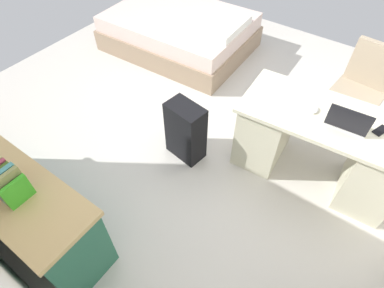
{
  "coord_description": "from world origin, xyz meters",
  "views": [
    {
      "loc": [
        -1.36,
        1.96,
        2.46
      ],
      "look_at": [
        -0.4,
        0.62,
        0.6
      ],
      "focal_mm": 29.22,
      "sensor_mm": 36.0,
      "label": 1
    }
  ],
  "objects": [
    {
      "name": "ground_plane",
      "position": [
        0.0,
        0.0,
        0.0
      ],
      "size": [
        5.42,
        5.42,
        0.0
      ],
      "primitive_type": "plane",
      "color": "beige"
    },
    {
      "name": "desk",
      "position": [
        -1.21,
        -0.18,
        0.38
      ],
      "size": [
        1.48,
        0.76,
        0.73
      ],
      "color": "beige",
      "rests_on": "ground_plane"
    },
    {
      "name": "office_chair",
      "position": [
        -1.28,
        -1.0,
        0.42
      ],
      "size": [
        0.52,
        0.52,
        0.94
      ],
      "color": "black",
      "rests_on": "ground_plane"
    },
    {
      "name": "credenza",
      "position": [
        0.56,
        1.73,
        0.36
      ],
      "size": [
        1.8,
        0.48,
        0.73
      ],
      "color": "#28664C",
      "rests_on": "ground_plane"
    },
    {
      "name": "bed",
      "position": [
        1.13,
        -1.24,
        0.24
      ],
      "size": [
        1.96,
        1.48,
        0.58
      ],
      "color": "gray",
      "rests_on": "ground_plane"
    },
    {
      "name": "suitcase_black",
      "position": [
        -0.11,
        0.31,
        0.31
      ],
      "size": [
        0.39,
        0.27,
        0.62
      ],
      "primitive_type": "cube",
      "rotation": [
        0.0,
        0.0,
        -0.14
      ],
      "color": "black",
      "rests_on": "ground_plane"
    },
    {
      "name": "laptop",
      "position": [
        -1.33,
        -0.14,
        0.78
      ],
      "size": [
        0.33,
        0.24,
        0.21
      ],
      "color": "#B7B7BC",
      "rests_on": "desk"
    },
    {
      "name": "computer_mouse",
      "position": [
        -1.07,
        -0.16,
        0.74
      ],
      "size": [
        0.07,
        0.1,
        0.03
      ],
      "primitive_type": "ellipsoid",
      "rotation": [
        0.0,
        0.0,
        0.07
      ],
      "color": "white",
      "rests_on": "desk"
    },
    {
      "name": "cell_phone_near_laptop",
      "position": [
        -1.57,
        -0.24,
        0.73
      ],
      "size": [
        0.11,
        0.15,
        0.01
      ],
      "primitive_type": "cube",
      "rotation": [
        0.0,
        0.0,
        -0.36
      ],
      "color": "black",
      "rests_on": "desk"
    },
    {
      "name": "book_row",
      "position": [
        0.27,
        1.73,
        0.83
      ],
      "size": [
        0.31,
        0.17,
        0.24
      ],
      "color": "green",
      "rests_on": "credenza"
    }
  ]
}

